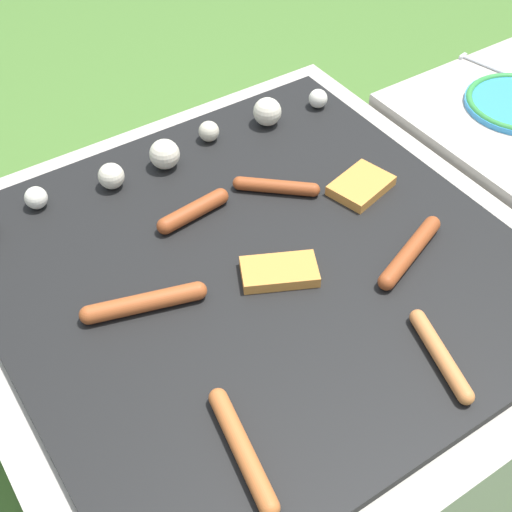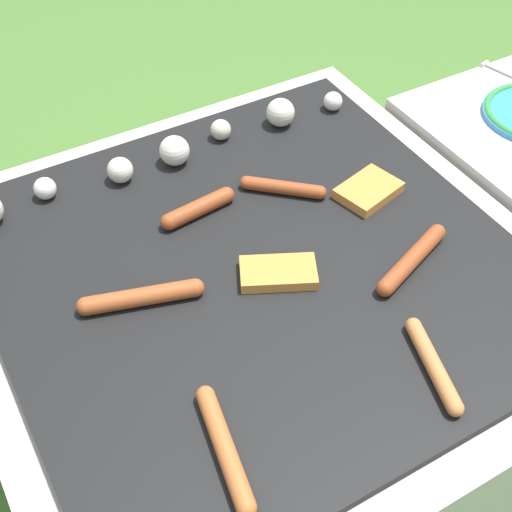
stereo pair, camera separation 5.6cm
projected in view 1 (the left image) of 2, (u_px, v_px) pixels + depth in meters
ground_plane at (256, 404)px, 1.52m from camera, size 14.00×14.00×0.00m
grill at (256, 343)px, 1.37m from camera, size 0.98×0.98×0.43m
side_ledge at (511, 196)px, 1.66m from camera, size 0.47×0.54×0.43m
sausage_front_center at (193, 211)px, 1.28m from camera, size 0.15×0.04×0.03m
sausage_mid_right at (276, 186)px, 1.33m from camera, size 0.13×0.12×0.03m
sausage_back_center at (242, 449)px, 0.95m from camera, size 0.06×0.20×0.03m
sausage_mid_left at (410, 252)px, 1.21m from camera, size 0.19×0.09×0.03m
sausage_front_left at (144, 303)px, 1.13m from camera, size 0.20×0.08×0.03m
sausage_back_left at (441, 355)px, 1.06m from camera, size 0.07×0.17×0.03m
bread_slice_right at (279, 272)px, 1.18m from camera, size 0.14×0.12×0.02m
bread_slice_center at (361, 186)px, 1.34m from camera, size 0.13×0.11×0.02m
mushroom_row at (153, 157)px, 1.37m from camera, size 0.78×0.08×0.06m
fork_utensil at (488, 67)px, 1.65m from camera, size 0.05×0.17×0.01m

